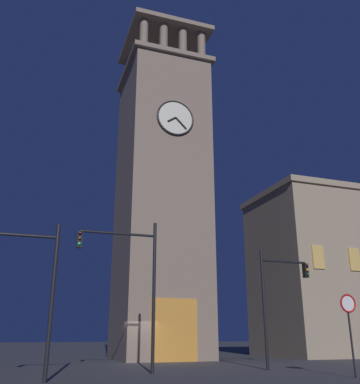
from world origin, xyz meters
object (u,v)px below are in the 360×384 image
at_px(no_horn_sign, 349,311).
at_px(traffic_signal_mid, 32,276).
at_px(clocktower, 161,196).
at_px(traffic_signal_near, 278,291).
at_px(traffic_signal_far, 132,272).

bearing_deg(no_horn_sign, traffic_signal_mid, -9.10).
bearing_deg(clocktower, traffic_signal_near, 105.46).
relative_size(traffic_signal_mid, no_horn_sign, 1.78).
distance_m(clocktower, traffic_signal_far, 14.88).
relative_size(traffic_signal_far, no_horn_sign, 2.10).
relative_size(clocktower, traffic_signal_far, 4.32).
xyz_separation_m(traffic_signal_near, traffic_signal_mid, (12.41, 2.89, -0.11)).
height_order(traffic_signal_far, no_horn_sign, traffic_signal_far).
height_order(traffic_signal_mid, traffic_signal_far, traffic_signal_far).
bearing_deg(traffic_signal_mid, clocktower, -122.97).
relative_size(clocktower, no_horn_sign, 9.08).
height_order(traffic_signal_near, traffic_signal_far, traffic_signal_far).
xyz_separation_m(clocktower, traffic_signal_mid, (9.26, 14.28, -8.56)).
bearing_deg(traffic_signal_mid, traffic_signal_far, -149.64).
distance_m(clocktower, traffic_signal_near, 14.53).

